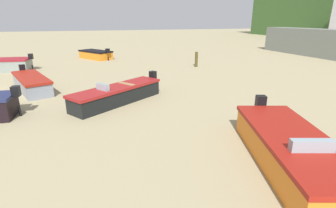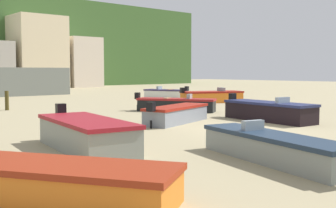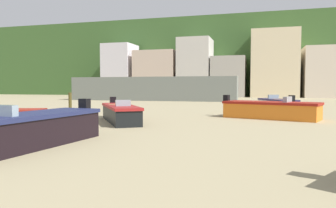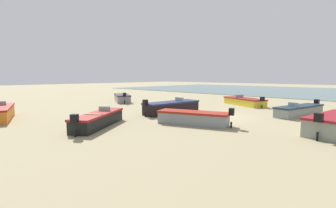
{
  "view_description": "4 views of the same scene",
  "coord_description": "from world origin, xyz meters",
  "px_view_note": "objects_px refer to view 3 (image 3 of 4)",
  "views": [
    {
      "loc": [
        14.42,
        6.21,
        3.73
      ],
      "look_at": [
        5.26,
        9.35,
        0.47
      ],
      "focal_mm": 27.04,
      "sensor_mm": 36.0,
      "label": 1
    },
    {
      "loc": [
        -13.8,
        -11.02,
        2.42
      ],
      "look_at": [
        -1.04,
        3.77,
        0.89
      ],
      "focal_mm": 44.63,
      "sensor_mm": 36.0,
      "label": 2
    },
    {
      "loc": [
        9.27,
        -6.39,
        1.67
      ],
      "look_at": [
        4.91,
        9.07,
        0.8
      ],
      "focal_mm": 34.7,
      "sensor_mm": 36.0,
      "label": 3
    },
    {
      "loc": [
        -9.3,
        14.85,
        2.91
      ],
      "look_at": [
        2.51,
        2.25,
        0.89
      ],
      "focal_mm": 25.48,
      "sensor_mm": 36.0,
      "label": 4
    }
  ],
  "objects_px": {
    "boat_black_3": "(120,113)",
    "mooring_post_near_water": "(70,101)",
    "boat_white_2": "(277,104)",
    "boat_black_1": "(29,130)",
    "boat_orange_8": "(271,110)"
  },
  "relations": [
    {
      "from": "boat_black_1",
      "to": "boat_white_2",
      "type": "height_order",
      "value": "boat_black_1"
    },
    {
      "from": "boat_black_3",
      "to": "boat_orange_8",
      "type": "xyz_separation_m",
      "value": [
        6.9,
        3.55,
        0.04
      ]
    },
    {
      "from": "boat_white_2",
      "to": "boat_orange_8",
      "type": "distance_m",
      "value": 6.25
    },
    {
      "from": "boat_white_2",
      "to": "mooring_post_near_water",
      "type": "bearing_deg",
      "value": 166.85
    },
    {
      "from": "boat_white_2",
      "to": "mooring_post_near_water",
      "type": "relative_size",
      "value": 3.45
    },
    {
      "from": "boat_black_3",
      "to": "mooring_post_near_water",
      "type": "distance_m",
      "value": 10.56
    },
    {
      "from": "boat_white_2",
      "to": "boat_orange_8",
      "type": "relative_size",
      "value": 0.82
    },
    {
      "from": "boat_black_3",
      "to": "boat_orange_8",
      "type": "relative_size",
      "value": 0.91
    },
    {
      "from": "boat_black_1",
      "to": "boat_black_3",
      "type": "distance_m",
      "value": 6.55
    },
    {
      "from": "boat_black_3",
      "to": "boat_orange_8",
      "type": "height_order",
      "value": "boat_orange_8"
    },
    {
      "from": "boat_black_1",
      "to": "boat_white_2",
      "type": "bearing_deg",
      "value": -108.35
    },
    {
      "from": "boat_black_1",
      "to": "boat_orange_8",
      "type": "relative_size",
      "value": 1.02
    },
    {
      "from": "boat_black_3",
      "to": "boat_orange_8",
      "type": "distance_m",
      "value": 7.76
    },
    {
      "from": "boat_black_3",
      "to": "mooring_post_near_water",
      "type": "height_order",
      "value": "mooring_post_near_water"
    },
    {
      "from": "boat_white_2",
      "to": "boat_orange_8",
      "type": "height_order",
      "value": "boat_orange_8"
    }
  ]
}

